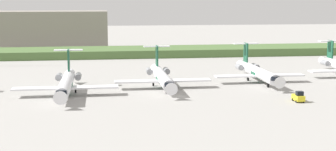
% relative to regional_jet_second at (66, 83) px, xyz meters
% --- Properties ---
extents(ground_plane, '(500.00, 500.00, 0.00)m').
position_rel_regional_jet_second_xyz_m(ground_plane, '(23.39, 24.43, -2.54)').
color(ground_plane, '#9E9B96').
extents(grass_berm, '(320.00, 20.00, 2.83)m').
position_rel_regional_jet_second_xyz_m(grass_berm, '(23.39, 71.27, -1.12)').
color(grass_berm, '#4C6B38').
rests_on(grass_berm, ground).
extents(regional_jet_second, '(22.81, 31.00, 9.00)m').
position_rel_regional_jet_second_xyz_m(regional_jet_second, '(0.00, 0.00, 0.00)').
color(regional_jet_second, white).
rests_on(regional_jet_second, ground).
extents(regional_jet_third, '(22.81, 31.00, 9.00)m').
position_rel_regional_jet_second_xyz_m(regional_jet_third, '(22.10, 6.03, 0.00)').
color(regional_jet_third, white).
rests_on(regional_jet_third, ground).
extents(regional_jet_fourth, '(22.81, 31.00, 9.00)m').
position_rel_regional_jet_second_xyz_m(regional_jet_fourth, '(47.23, 10.25, 0.00)').
color(regional_jet_fourth, white).
rests_on(regional_jet_fourth, ground).
extents(distant_hangar, '(51.67, 20.72, 15.91)m').
position_rel_regional_jet_second_xyz_m(distant_hangar, '(-15.31, 100.62, 5.42)').
color(distant_hangar, gray).
rests_on(distant_hangar, ground).
extents(baggage_tug, '(1.72, 3.20, 2.30)m').
position_rel_regional_jet_second_xyz_m(baggage_tug, '(47.89, -14.18, -1.53)').
color(baggage_tug, yellow).
rests_on(baggage_tug, ground).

